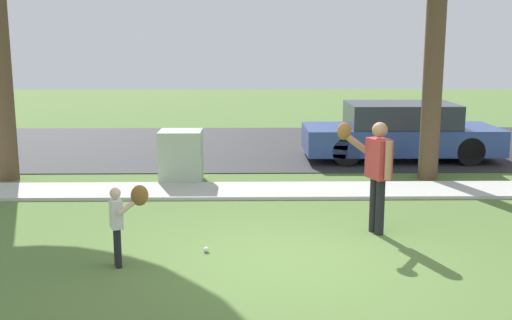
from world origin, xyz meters
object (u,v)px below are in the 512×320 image
(baseball, at_px, (206,250))
(utility_cabinet, at_px, (181,156))
(person_adult, at_px, (375,165))
(parked_wagon_blue, at_px, (400,132))
(person_child, at_px, (123,214))

(baseball, distance_m, utility_cabinet, 4.31)
(person_adult, xyz_separation_m, baseball, (-2.42, -0.81, -0.98))
(parked_wagon_blue, bearing_deg, person_child, 53.43)
(person_adult, distance_m, parked_wagon_blue, 5.91)
(baseball, relative_size, parked_wagon_blue, 0.02)
(utility_cabinet, bearing_deg, parked_wagon_blue, 24.37)
(person_adult, bearing_deg, utility_cabinet, -67.42)
(person_adult, bearing_deg, person_child, 0.88)
(baseball, height_order, parked_wagon_blue, parked_wagon_blue)
(parked_wagon_blue, bearing_deg, baseball, 57.07)
(person_adult, relative_size, parked_wagon_blue, 0.37)
(person_child, height_order, parked_wagon_blue, parked_wagon_blue)
(person_child, xyz_separation_m, utility_cabinet, (0.24, 4.73, -0.17))
(person_adult, xyz_separation_m, person_child, (-3.41, -1.34, -0.33))
(utility_cabinet, bearing_deg, person_child, -92.85)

